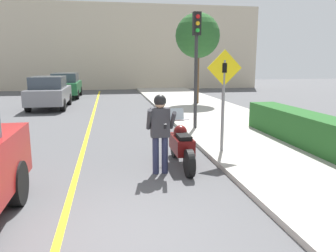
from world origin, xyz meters
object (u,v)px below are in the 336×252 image
object	(u,v)px
parked_car_grey	(49,92)
traffic_light	(196,49)
street_tree	(198,36)
crossing_sign	(224,91)
parked_car_green	(66,85)
person_biker	(160,126)
motorcycle	(181,145)

from	to	relation	value
parked_car_grey	traffic_light	bearing A→B (deg)	-49.22
street_tree	parked_car_grey	xyz separation A→B (m)	(-8.00, 0.05, -2.96)
crossing_sign	parked_car_green	bearing A→B (deg)	110.30
person_biker	traffic_light	distance (m)	5.00
person_biker	traffic_light	bearing A→B (deg)	65.69
person_biker	parked_car_green	world-z (taller)	person_biker
person_biker	crossing_sign	bearing A→B (deg)	32.68
parked_car_grey	parked_car_green	size ratio (longest dim) A/B	1.00
crossing_sign	parked_car_grey	bearing A→B (deg)	120.50
crossing_sign	traffic_light	distance (m)	3.30
crossing_sign	parked_car_grey	distance (m)	11.77
motorcycle	crossing_sign	world-z (taller)	crossing_sign
motorcycle	parked_car_grey	distance (m)	11.83
motorcycle	street_tree	bearing A→B (deg)	73.03
motorcycle	parked_car_green	size ratio (longest dim) A/B	0.51
traffic_light	parked_car_grey	world-z (taller)	traffic_light
person_biker	crossing_sign	size ratio (longest dim) A/B	0.67
traffic_light	parked_car_green	size ratio (longest dim) A/B	0.94
person_biker	parked_car_green	bearing A→B (deg)	103.25
street_tree	parked_car_green	world-z (taller)	street_tree
person_biker	parked_car_green	xyz separation A→B (m)	(-3.94, 16.74, -0.21)
person_biker	crossing_sign	world-z (taller)	crossing_sign
crossing_sign	street_tree	xyz separation A→B (m)	(2.04, 10.07, 2.14)
motorcycle	parked_car_grey	world-z (taller)	parked_car_grey
person_biker	crossing_sign	xyz separation A→B (m)	(1.82, 1.17, 0.62)
crossing_sign	parked_car_green	distance (m)	16.63
crossing_sign	parked_car_grey	size ratio (longest dim) A/B	0.62
crossing_sign	parked_car_green	xyz separation A→B (m)	(-5.76, 15.57, -0.82)
motorcycle	traffic_light	distance (m)	4.68
motorcycle	crossing_sign	bearing A→B (deg)	30.24
parked_car_green	parked_car_grey	bearing A→B (deg)	-92.08
person_biker	crossing_sign	distance (m)	2.25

